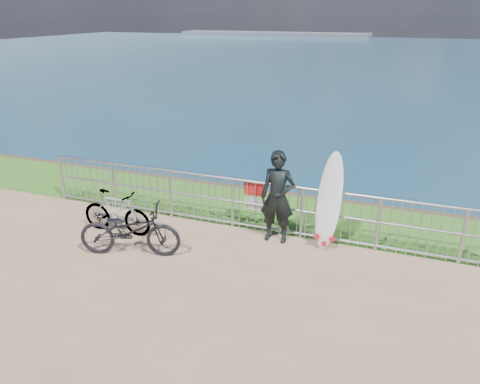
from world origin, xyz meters
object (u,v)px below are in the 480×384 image
at_px(bicycle_near, 130,230).
at_px(bicycle_far, 116,212).
at_px(surfer, 278,197).
at_px(surfboard, 329,205).

bearing_deg(bicycle_near, bicycle_far, 31.12).
bearing_deg(surfer, bicycle_near, -149.32).
height_order(bicycle_near, bicycle_far, bicycle_near).
distance_m(surfboard, bicycle_near, 3.83).
relative_size(bicycle_near, bicycle_far, 1.23).
height_order(surfboard, bicycle_near, surfboard).
height_order(surfboard, bicycle_far, surfboard).
bearing_deg(surfer, bicycle_far, -167.14).
height_order(surfer, bicycle_near, surfer).
bearing_deg(bicycle_far, surfboard, -78.43).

